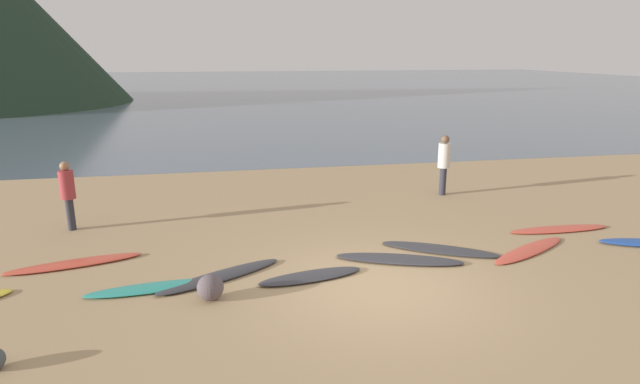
# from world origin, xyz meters

# --- Properties ---
(ground_plane) EXTENTS (120.00, 120.00, 0.20)m
(ground_plane) POSITION_xyz_m (0.00, 10.00, -0.10)
(ground_plane) COLOR tan
(ground_plane) RESTS_ON ground
(ocean_water) EXTENTS (140.00, 100.00, 0.01)m
(ocean_water) POSITION_xyz_m (0.00, 60.34, 0.00)
(ocean_water) COLOR slate
(ocean_water) RESTS_ON ground
(surfboard_1) EXTENTS (2.62, 1.07, 0.08)m
(surfboard_1) POSITION_xyz_m (-5.76, 2.15, 0.04)
(surfboard_1) COLOR #D84C38
(surfboard_1) RESTS_ON ground
(surfboard_2) EXTENTS (2.34, 0.72, 0.08)m
(surfboard_2) POSITION_xyz_m (-4.10, 0.66, 0.04)
(surfboard_2) COLOR teal
(surfboard_2) RESTS_ON ground
(surfboard_3) EXTENTS (2.53, 1.67, 0.08)m
(surfboard_3) POSITION_xyz_m (-2.86, 0.95, 0.04)
(surfboard_3) COLOR #333338
(surfboard_3) RESTS_ON ground
(surfboard_4) EXTENTS (2.13, 0.90, 0.09)m
(surfboard_4) POSITION_xyz_m (-1.17, 0.61, 0.04)
(surfboard_4) COLOR #333338
(surfboard_4) RESTS_ON ground
(surfboard_5) EXTENTS (2.65, 1.43, 0.09)m
(surfboard_5) POSITION_xyz_m (0.77, 1.09, 0.05)
(surfboard_5) COLOR #333338
(surfboard_5) RESTS_ON ground
(surfboard_6) EXTENTS (2.47, 1.75, 0.08)m
(surfboard_6) POSITION_xyz_m (1.82, 1.48, 0.04)
(surfboard_6) COLOR #333338
(surfboard_6) RESTS_ON ground
(surfboard_7) EXTENTS (2.44, 1.59, 0.06)m
(surfboard_7) POSITION_xyz_m (3.72, 1.08, 0.03)
(surfboard_7) COLOR #D84C38
(surfboard_7) RESTS_ON ground
(surfboard_8) EXTENTS (2.57, 0.48, 0.07)m
(surfboard_8) POSITION_xyz_m (5.21, 2.19, 0.04)
(surfboard_8) COLOR #D84C38
(surfboard_8) RESTS_ON ground
(person_0) EXTENTS (0.36, 0.36, 1.81)m
(person_0) POSITION_xyz_m (3.78, 5.82, 1.07)
(person_0) COLOR #2D2D38
(person_0) RESTS_ON ground
(person_1) EXTENTS (0.34, 0.34, 1.69)m
(person_1) POSITION_xyz_m (-6.36, 4.50, 1.00)
(person_1) COLOR #2D2D38
(person_1) RESTS_ON ground
(beach_rock_near) EXTENTS (0.46, 0.46, 0.46)m
(beach_rock_near) POSITION_xyz_m (-3.03, 0.06, 0.23)
(beach_rock_near) COLOR #584C51
(beach_rock_near) RESTS_ON ground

